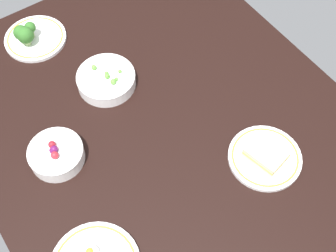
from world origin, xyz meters
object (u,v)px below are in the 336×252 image
(bowl_peas, at_px, (106,79))
(bowl_berries, at_px, (56,154))
(plate_broccoli, at_px, (32,37))
(plate_sandwich, at_px, (265,156))

(bowl_peas, xyz_separation_m, bowl_berries, (-0.14, 0.23, 0.00))
(bowl_peas, bearing_deg, bowl_berries, 121.12)
(plate_broccoli, bearing_deg, bowl_berries, 162.77)
(bowl_berries, bearing_deg, plate_broccoli, -17.23)
(bowl_peas, bearing_deg, plate_sandwich, -154.39)
(plate_sandwich, xyz_separation_m, bowl_peas, (0.44, 0.21, 0.01))
(bowl_berries, xyz_separation_m, plate_broccoli, (0.41, -0.13, -0.00))
(bowl_peas, bearing_deg, plate_broccoli, 20.60)
(bowl_berries, bearing_deg, plate_sandwich, -124.62)
(plate_sandwich, bearing_deg, plate_broccoli, 23.75)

